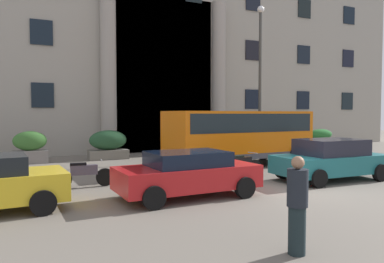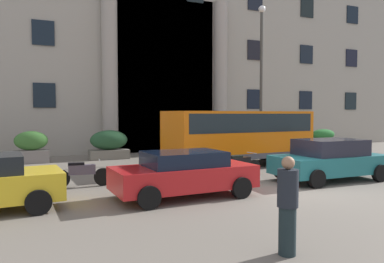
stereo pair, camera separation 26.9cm
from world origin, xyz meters
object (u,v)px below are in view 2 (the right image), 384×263
(hedge_planter_entrance_right, at_px, (109,145))
(parked_sedan_second, at_px, (330,160))
(hedge_planter_entrance_left, at_px, (203,143))
(motorcycle_near_kerb, at_px, (239,165))
(hedge_planter_west, at_px, (323,139))
(hedge_planter_far_east, at_px, (31,148))
(pedestrian_woman_with_bag, at_px, (288,205))
(lamppost_plaza_centre, at_px, (261,70))
(parked_sedan_far, at_px, (184,173))
(orange_minibus, at_px, (239,133))
(bus_stop_sign, at_px, (287,129))
(motorcycle_far_end, at_px, (343,157))
(scooter_by_planter, at_px, (81,173))

(hedge_planter_entrance_right, bearing_deg, parked_sedan_second, -57.13)
(hedge_planter_entrance_left, distance_m, motorcycle_near_kerb, 7.60)
(hedge_planter_west, height_order, hedge_planter_far_east, hedge_planter_far_east)
(hedge_planter_far_east, distance_m, pedestrian_woman_with_bag, 15.12)
(hedge_planter_entrance_left, xyz_separation_m, lamppost_plaza_centre, (2.91, -1.76, 4.22))
(hedge_planter_far_east, bearing_deg, hedge_planter_entrance_right, 2.28)
(parked_sedan_far, bearing_deg, parked_sedan_second, 0.64)
(orange_minibus, bearing_deg, lamppost_plaza_centre, 39.23)
(parked_sedan_far, bearing_deg, pedestrian_woman_with_bag, -93.05)
(parked_sedan_second, height_order, pedestrian_woman_with_bag, pedestrian_woman_with_bag)
(orange_minibus, relative_size, hedge_planter_west, 3.49)
(bus_stop_sign, height_order, motorcycle_far_end, bus_stop_sign)
(hedge_planter_far_east, height_order, parked_sedan_far, hedge_planter_far_east)
(hedge_planter_west, relative_size, lamppost_plaza_centre, 0.23)
(hedge_planter_far_east, relative_size, parked_sedan_second, 0.38)
(hedge_planter_west, bearing_deg, parked_sedan_second, -132.30)
(hedge_planter_entrance_right, relative_size, hedge_planter_far_east, 1.28)
(hedge_planter_far_east, bearing_deg, scooter_by_planter, -77.81)
(parked_sedan_second, xyz_separation_m, scooter_by_planter, (-8.51, 2.39, -0.31))
(parked_sedan_far, relative_size, lamppost_plaza_centre, 0.49)
(bus_stop_sign, relative_size, motorcycle_far_end, 1.30)
(scooter_by_planter, xyz_separation_m, lamppost_plaza_centre, (10.71, 5.25, 4.49))
(parked_sedan_second, xyz_separation_m, pedestrian_woman_with_bag, (-5.95, -5.12, 0.10))
(scooter_by_planter, bearing_deg, motorcycle_far_end, 6.13)
(scooter_by_planter, bearing_deg, parked_sedan_second, -9.98)
(orange_minibus, height_order, hedge_planter_west, orange_minibus)
(hedge_planter_entrance_right, xyz_separation_m, hedge_planter_far_east, (-3.84, -0.15, 0.02))
(hedge_planter_entrance_left, bearing_deg, pedestrian_woman_with_bag, -109.85)
(hedge_planter_entrance_left, xyz_separation_m, hedge_planter_far_east, (-9.33, 0.03, 0.04))
(parked_sedan_second, distance_m, motorcycle_far_end, 4.07)
(motorcycle_near_kerb, height_order, pedestrian_woman_with_bag, pedestrian_woman_with_bag)
(hedge_planter_west, bearing_deg, hedge_planter_far_east, 179.35)
(parked_sedan_second, relative_size, pedestrian_woman_with_bag, 2.48)
(bus_stop_sign, bearing_deg, lamppost_plaza_centre, 129.47)
(bus_stop_sign, relative_size, hedge_planter_far_east, 1.55)
(parked_sedan_far, relative_size, motorcycle_far_end, 2.18)
(motorcycle_far_end, xyz_separation_m, motorcycle_near_kerb, (-5.82, -0.42, 0.00))
(hedge_planter_entrance_right, xyz_separation_m, hedge_planter_west, (14.60, -0.36, -0.09))
(hedge_planter_entrance_left, bearing_deg, scooter_by_planter, -138.06)
(bus_stop_sign, bearing_deg, parked_sedan_second, -115.87)
(scooter_by_planter, xyz_separation_m, motorcycle_near_kerb, (5.90, -0.34, 0.00))
(scooter_by_planter, bearing_deg, lamppost_plaza_centre, 31.83)
(hedge_planter_entrance_right, height_order, motorcycle_far_end, hedge_planter_entrance_right)
(bus_stop_sign, height_order, hedge_planter_entrance_left, bus_stop_sign)
(hedge_planter_west, height_order, pedestrian_woman_with_bag, pedestrian_woman_with_bag)
(motorcycle_far_end, xyz_separation_m, pedestrian_woman_with_bag, (-9.16, -7.60, 0.41))
(orange_minibus, xyz_separation_m, bus_stop_sign, (4.26, 1.94, 0.02))
(motorcycle_near_kerb, bearing_deg, bus_stop_sign, 28.30)
(hedge_planter_entrance_left, relative_size, scooter_by_planter, 1.06)
(bus_stop_sign, relative_size, motorcycle_near_kerb, 1.23)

